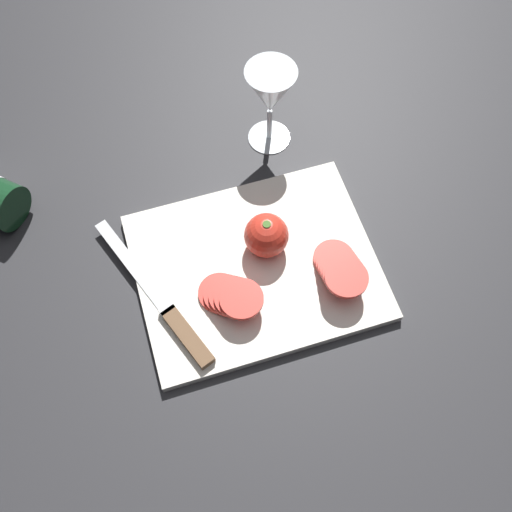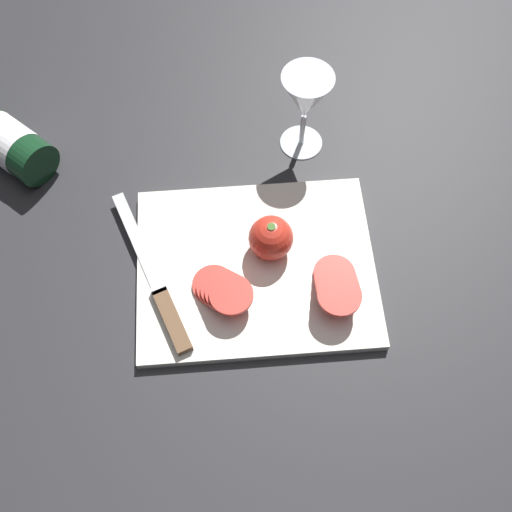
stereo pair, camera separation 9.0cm
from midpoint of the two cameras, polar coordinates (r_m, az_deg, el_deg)
name	(u,v)px [view 1 (the left image)]	position (r m, az deg, el deg)	size (l,w,h in m)	color
ground_plane	(318,262)	(0.95, 3.28, -0.83)	(3.00, 3.00, 0.00)	#28282B
cutting_board	(256,267)	(0.94, -2.74, -1.33)	(0.37, 0.29, 0.02)	silver
wine_glass	(269,95)	(0.99, -1.46, 14.90)	(0.08, 0.08, 0.16)	silver
whole_tomato	(266,235)	(0.91, -1.82, 1.70)	(0.07, 0.07, 0.07)	red
knife	(176,322)	(0.90, -10.45, -6.52)	(0.13, 0.29, 0.01)	silver
tomato_slice_stack_near	(340,268)	(0.90, 5.22, -1.43)	(0.07, 0.11, 0.04)	red
tomato_slice_stack_far	(230,296)	(0.89, -5.35, -4.09)	(0.09, 0.10, 0.04)	red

